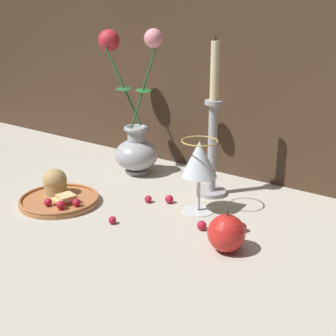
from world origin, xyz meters
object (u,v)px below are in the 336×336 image
(wine_glass, at_px, (199,161))
(plate_with_pastries, at_px, (58,194))
(vase, at_px, (134,133))
(apple_beside_vase, at_px, (226,233))
(candlestick, at_px, (213,138))

(wine_glass, bearing_deg, plate_with_pastries, -152.95)
(plate_with_pastries, bearing_deg, wine_glass, 27.05)
(vase, relative_size, apple_beside_vase, 4.61)
(vase, height_order, wine_glass, vase)
(plate_with_pastries, distance_m, candlestick, 0.38)
(wine_glass, xyz_separation_m, apple_beside_vase, (0.14, -0.12, -0.08))
(vase, bearing_deg, apple_beside_vase, -29.50)
(plate_with_pastries, relative_size, apple_beside_vase, 2.21)
(plate_with_pastries, distance_m, apple_beside_vase, 0.43)
(vase, bearing_deg, plate_with_pastries, -92.43)
(candlestick, bearing_deg, vase, 176.88)
(vase, distance_m, plate_with_pastries, 0.28)
(plate_with_pastries, distance_m, wine_glass, 0.34)
(vase, height_order, candlestick, vase)
(vase, relative_size, wine_glass, 2.35)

